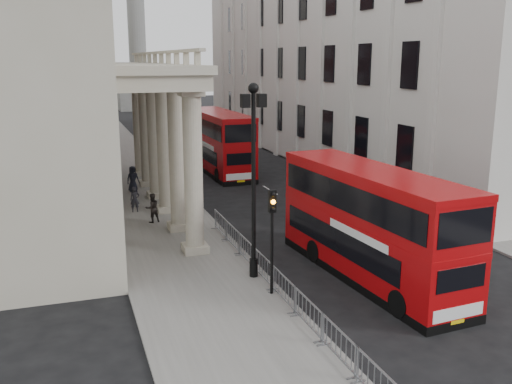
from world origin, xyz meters
name	(u,v)px	position (x,y,z in m)	size (l,w,h in m)	color
ground	(302,315)	(0.00, 0.00, 0.00)	(260.00, 260.00, 0.00)	black
sidewalk_west	(130,172)	(-3.00, 30.00, 0.06)	(6.00, 140.00, 0.12)	slate
sidewalk_east	(309,161)	(13.50, 30.00, 0.06)	(3.00, 140.00, 0.12)	slate
kerb	(164,170)	(-0.05, 30.00, 0.07)	(0.20, 140.00, 0.14)	slate
portico_building	(18,118)	(-10.50, 18.00, 6.00)	(9.00, 28.00, 12.00)	#A59F8A
brick_building	(32,43)	(-10.50, 48.00, 11.00)	(9.00, 32.00, 22.00)	maroon
west_building_far	(42,55)	(-10.50, 80.00, 10.00)	(9.00, 30.00, 20.00)	#A59F8A
east_building	(327,24)	(16.00, 32.00, 12.50)	(8.00, 55.00, 25.00)	beige
monument_column	(136,22)	(6.00, 92.00, 15.98)	(8.00, 8.00, 54.20)	#60605E
lamp_post_south	(254,168)	(-0.60, 4.00, 4.91)	(1.05, 0.44, 8.32)	black
lamp_post_mid	(179,126)	(-0.60, 20.00, 4.91)	(1.05, 0.44, 8.32)	black
lamp_post_north	(146,108)	(-0.60, 36.00, 4.91)	(1.05, 0.44, 8.32)	black
traffic_light	(272,223)	(-0.50, 1.98, 3.11)	(0.28, 0.33, 4.30)	black
crowd_barriers	(273,278)	(-0.35, 2.23, 0.67)	(0.50, 18.75, 1.10)	gray
bus_near	(370,222)	(4.25, 2.62, 2.52)	(3.55, 11.36, 4.83)	#A8070A
bus_far	(219,141)	(4.31, 27.91, 2.65)	(3.04, 11.79, 5.07)	#A4070A
pedestrian_a	(135,199)	(-4.16, 16.55, 0.91)	(0.57, 0.38, 1.57)	black
pedestrian_b	(152,208)	(-3.50, 13.87, 0.98)	(0.83, 0.65, 1.72)	black
pedestrian_c	(133,179)	(-3.61, 22.19, 1.05)	(0.90, 0.59, 1.85)	black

